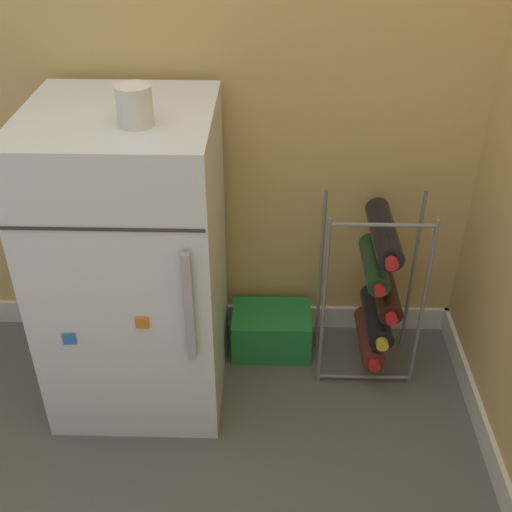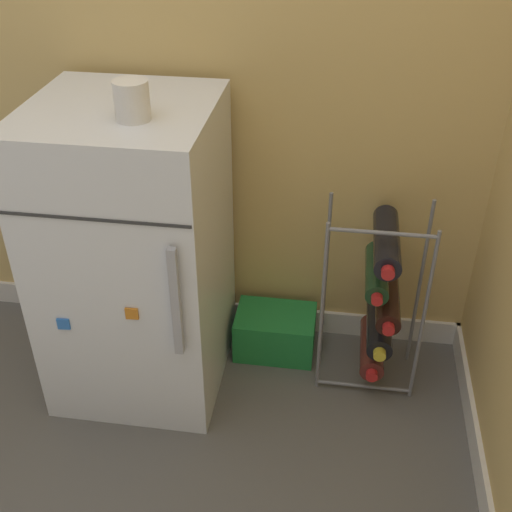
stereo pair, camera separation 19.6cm
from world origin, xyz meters
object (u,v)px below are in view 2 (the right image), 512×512
object	(u,v)px
wine_rack	(380,298)
soda_box	(275,332)
mini_fridge	(136,254)
fridge_top_cup	(132,100)

from	to	relation	value
wine_rack	soda_box	xyz separation A→B (m)	(-0.34, 0.08, -0.25)
mini_fridge	soda_box	xyz separation A→B (m)	(0.42, 0.16, -0.40)
mini_fridge	wine_rack	world-z (taller)	mini_fridge
wine_rack	fridge_top_cup	xyz separation A→B (m)	(-0.69, -0.17, 0.67)
wine_rack	soda_box	world-z (taller)	wine_rack
mini_fridge	wine_rack	xyz separation A→B (m)	(0.76, 0.09, -0.15)
wine_rack	soda_box	bearing A→B (deg)	167.36
soda_box	fridge_top_cup	size ratio (longest dim) A/B	2.75
wine_rack	fridge_top_cup	bearing A→B (deg)	-165.99
soda_box	fridge_top_cup	world-z (taller)	fridge_top_cup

